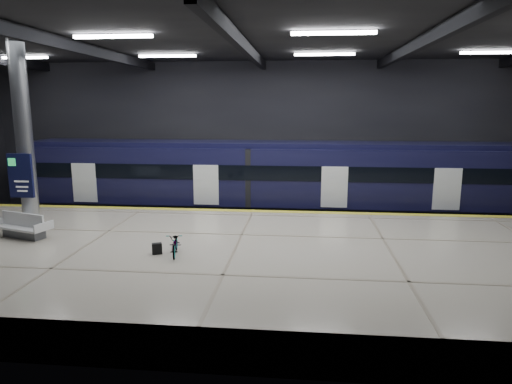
# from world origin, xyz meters

# --- Properties ---
(ground) EXTENTS (30.00, 30.00, 0.00)m
(ground) POSITION_xyz_m (0.00, 0.00, 0.00)
(ground) COLOR black
(ground) RESTS_ON ground
(room_shell) EXTENTS (30.10, 16.10, 8.05)m
(room_shell) POSITION_xyz_m (-0.00, 0.00, 5.72)
(room_shell) COLOR black
(room_shell) RESTS_ON ground
(platform) EXTENTS (30.00, 11.00, 1.10)m
(platform) POSITION_xyz_m (0.00, -2.50, 0.55)
(platform) COLOR beige
(platform) RESTS_ON ground
(safety_strip) EXTENTS (30.00, 0.40, 0.01)m
(safety_strip) POSITION_xyz_m (0.00, 2.75, 1.11)
(safety_strip) COLOR yellow
(safety_strip) RESTS_ON platform
(rails) EXTENTS (30.00, 1.52, 0.16)m
(rails) POSITION_xyz_m (0.00, 5.50, 0.08)
(rails) COLOR gray
(rails) RESTS_ON ground
(train) EXTENTS (29.40, 2.84, 3.79)m
(train) POSITION_xyz_m (2.42, 5.50, 2.06)
(train) COLOR black
(train) RESTS_ON ground
(bench) EXTENTS (2.17, 1.40, 0.89)m
(bench) POSITION_xyz_m (-7.62, -2.12, 1.41)
(bench) COLOR #595B60
(bench) RESTS_ON platform
(bicycle) EXTENTS (0.76, 1.46, 0.73)m
(bicycle) POSITION_xyz_m (-1.77, -3.43, 1.47)
(bicycle) COLOR #99999E
(bicycle) RESTS_ON platform
(pannier_bag) EXTENTS (0.35, 0.29, 0.35)m
(pannier_bag) POSITION_xyz_m (-2.37, -3.43, 1.28)
(pannier_bag) COLOR black
(pannier_bag) RESTS_ON platform
(info_column) EXTENTS (0.90, 0.78, 6.90)m
(info_column) POSITION_xyz_m (-8.00, -1.03, 4.46)
(info_column) COLOR #9EA0A5
(info_column) RESTS_ON platform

